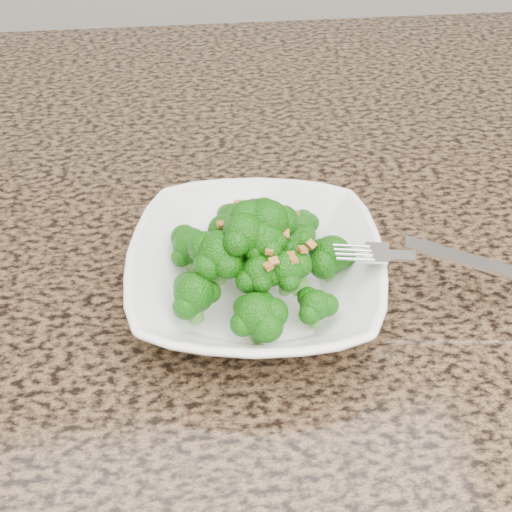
{
  "coord_description": "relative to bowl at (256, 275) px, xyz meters",
  "views": [
    {
      "loc": [
        -0.04,
        -0.19,
        1.32
      ],
      "look_at": [
        0.0,
        0.21,
        0.95
      ],
      "focal_mm": 45.0,
      "sensor_mm": 36.0,
      "label": 1
    }
  ],
  "objects": [
    {
      "name": "garlic_topping",
      "position": [
        0.0,
        0.0,
        0.09
      ],
      "size": [
        0.12,
        0.12,
        0.01
      ],
      "primitive_type": null,
      "color": "#B46B2B",
      "rests_on": "broccoli_pile"
    },
    {
      "name": "cabinet",
      "position": [
        -0.0,
        0.09,
        -0.49
      ],
      "size": [
        1.55,
        0.95,
        0.87
      ],
      "primitive_type": "cube",
      "color": "#352415",
      "rests_on": "ground"
    },
    {
      "name": "fork",
      "position": [
        0.12,
        -0.02,
        0.03
      ],
      "size": [
        0.2,
        0.09,
        0.01
      ],
      "primitive_type": null,
      "rotation": [
        0.0,
        0.0,
        -0.29
      ],
      "color": "silver",
      "rests_on": "bowl"
    },
    {
      "name": "granite_counter",
      "position": [
        -0.0,
        0.09,
        -0.04
      ],
      "size": [
        1.64,
        1.04,
        0.03
      ],
      "primitive_type": "cube",
      "color": "brown",
      "rests_on": "cabinet"
    },
    {
      "name": "broccoli_pile",
      "position": [
        0.0,
        0.0,
        0.06
      ],
      "size": [
        0.19,
        0.19,
        0.06
      ],
      "primitive_type": null,
      "color": "#18650B",
      "rests_on": "bowl"
    },
    {
      "name": "bowl",
      "position": [
        0.0,
        0.0,
        0.0
      ],
      "size": [
        0.24,
        0.24,
        0.05
      ],
      "primitive_type": "imported",
      "rotation": [
        0.0,
        0.0,
        -0.11
      ],
      "color": "white",
      "rests_on": "granite_counter"
    }
  ]
}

